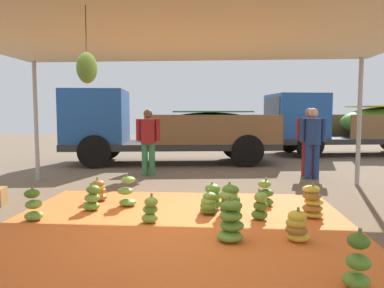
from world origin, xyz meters
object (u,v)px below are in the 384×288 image
(banana_bunch_10, at_px, (230,201))
(banana_bunch_12, at_px, (212,197))
(banana_bunch_13, at_px, (260,207))
(worker_0, at_px, (313,138))
(worker_2, at_px, (309,137))
(banana_bunch_3, at_px, (231,222))
(worker_1, at_px, (148,137))
(banana_bunch_2, at_px, (127,192))
(cargo_truck_main, at_px, (162,127))
(banana_bunch_9, at_px, (98,191))
(banana_bunch_14, at_px, (150,211))
(banana_bunch_4, at_px, (357,263))
(banana_bunch_1, at_px, (209,204))
(cargo_truck_far, at_px, (350,124))
(banana_bunch_6, at_px, (33,206))
(banana_bunch_5, at_px, (266,194))
(banana_bunch_0, at_px, (297,227))
(banana_bunch_8, at_px, (92,199))
(banana_bunch_7, at_px, (312,203))

(banana_bunch_10, relative_size, banana_bunch_12, 1.16)
(banana_bunch_13, relative_size, worker_0, 0.27)
(worker_2, bearing_deg, banana_bunch_3, -113.20)
(banana_bunch_3, bearing_deg, worker_1, 112.58)
(banana_bunch_2, bearing_deg, cargo_truck_main, 92.68)
(banana_bunch_9, bearing_deg, banana_bunch_3, -39.39)
(banana_bunch_14, xyz_separation_m, worker_2, (3.38, 4.43, 0.85))
(banana_bunch_4, relative_size, worker_2, 0.32)
(banana_bunch_1, height_order, banana_bunch_12, banana_bunch_12)
(banana_bunch_14, bearing_deg, cargo_truck_far, 57.28)
(banana_bunch_6, relative_size, cargo_truck_far, 0.07)
(banana_bunch_5, bearing_deg, worker_2, 65.00)
(banana_bunch_0, height_order, banana_bunch_6, banana_bunch_6)
(banana_bunch_2, xyz_separation_m, worker_0, (3.96, 3.03, 0.79))
(banana_bunch_12, height_order, banana_bunch_13, banana_bunch_13)
(worker_1, bearing_deg, banana_bunch_14, -78.63)
(banana_bunch_6, relative_size, banana_bunch_8, 1.12)
(banana_bunch_3, relative_size, banana_bunch_14, 1.30)
(banana_bunch_3, relative_size, banana_bunch_5, 1.14)
(banana_bunch_7, xyz_separation_m, worker_1, (-3.32, 3.69, 0.78))
(cargo_truck_main, bearing_deg, banana_bunch_12, -72.98)
(banana_bunch_1, height_order, banana_bunch_7, banana_bunch_7)
(banana_bunch_10, relative_size, worker_1, 0.31)
(banana_bunch_2, relative_size, banana_bunch_3, 1.01)
(banana_bunch_12, relative_size, worker_1, 0.26)
(banana_bunch_0, height_order, banana_bunch_1, banana_bunch_0)
(banana_bunch_14, bearing_deg, banana_bunch_9, 133.83)
(banana_bunch_5, bearing_deg, banana_bunch_10, -133.19)
(banana_bunch_9, xyz_separation_m, cargo_truck_far, (7.49, 8.45, 1.04))
(banana_bunch_12, xyz_separation_m, worker_1, (-1.74, 3.28, 0.81))
(banana_bunch_2, bearing_deg, banana_bunch_3, -43.14)
(banana_bunch_5, relative_size, banana_bunch_9, 1.12)
(banana_bunch_6, xyz_separation_m, banana_bunch_10, (3.01, 0.48, 0.02))
(banana_bunch_7, height_order, worker_1, worker_1)
(banana_bunch_5, distance_m, banana_bunch_7, 0.95)
(banana_bunch_14, relative_size, worker_0, 0.25)
(banana_bunch_6, height_order, banana_bunch_8, banana_bunch_6)
(banana_bunch_4, height_order, banana_bunch_8, banana_bunch_4)
(banana_bunch_9, bearing_deg, cargo_truck_far, 48.46)
(banana_bunch_5, relative_size, worker_2, 0.28)
(banana_bunch_12, xyz_separation_m, worker_2, (2.47, 3.57, 0.83))
(banana_bunch_3, relative_size, banana_bunch_8, 1.21)
(banana_bunch_4, height_order, cargo_truck_far, cargo_truck_far)
(banana_bunch_2, xyz_separation_m, banana_bunch_14, (0.60, -0.97, -0.05))
(cargo_truck_far, height_order, worker_0, cargo_truck_far)
(banana_bunch_3, bearing_deg, worker_0, 65.08)
(banana_bunch_13, distance_m, cargo_truck_main, 6.95)
(banana_bunch_9, bearing_deg, worker_2, 34.33)
(banana_bunch_2, distance_m, banana_bunch_13, 2.37)
(banana_bunch_2, height_order, banana_bunch_6, banana_bunch_2)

